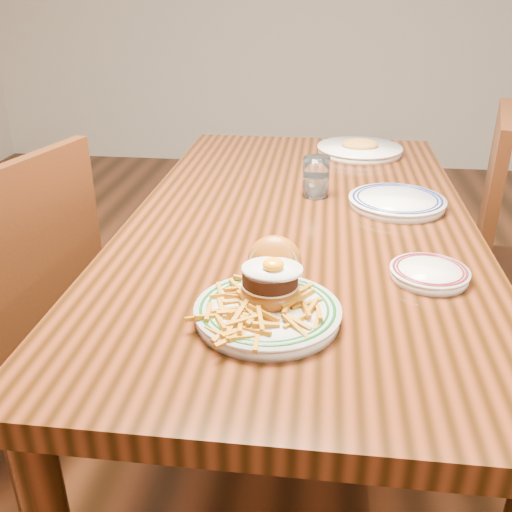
# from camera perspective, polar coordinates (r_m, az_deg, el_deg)

# --- Properties ---
(floor) EXTENTS (6.00, 6.00, 0.00)m
(floor) POSITION_cam_1_polar(r_m,az_deg,el_deg) (1.86, 3.69, -17.96)
(floor) COLOR black
(floor) RESTS_ON ground
(table) EXTENTS (0.85, 1.60, 0.75)m
(table) POSITION_cam_1_polar(r_m,az_deg,el_deg) (1.48, 4.41, 0.91)
(table) COLOR black
(table) RESTS_ON floor
(chair_left) EXTENTS (0.53, 0.53, 0.94)m
(chair_left) POSITION_cam_1_polar(r_m,az_deg,el_deg) (1.60, -23.21, -5.76)
(chair_left) COLOR #3D1A0C
(chair_left) RESTS_ON floor
(main_plate) EXTENTS (0.26, 0.26, 0.12)m
(main_plate) POSITION_cam_1_polar(r_m,az_deg,el_deg) (1.00, 1.29, -4.29)
(main_plate) COLOR silver
(main_plate) RESTS_ON table
(side_plate) EXTENTS (0.15, 0.16, 0.02)m
(side_plate) POSITION_cam_1_polar(r_m,az_deg,el_deg) (1.18, 16.96, -1.59)
(side_plate) COLOR silver
(side_plate) RESTS_ON table
(rear_plate) EXTENTS (0.25, 0.25, 0.03)m
(rear_plate) POSITION_cam_1_polar(r_m,az_deg,el_deg) (1.54, 13.91, 5.33)
(rear_plate) COLOR silver
(rear_plate) RESTS_ON table
(water_glass) EXTENTS (0.07, 0.07, 0.11)m
(water_glass) POSITION_cam_1_polar(r_m,az_deg,el_deg) (1.57, 6.01, 7.66)
(water_glass) COLOR white
(water_glass) RESTS_ON table
(far_plate) EXTENTS (0.29, 0.29, 0.05)m
(far_plate) POSITION_cam_1_polar(r_m,az_deg,el_deg) (2.01, 10.32, 10.46)
(far_plate) COLOR silver
(far_plate) RESTS_ON table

